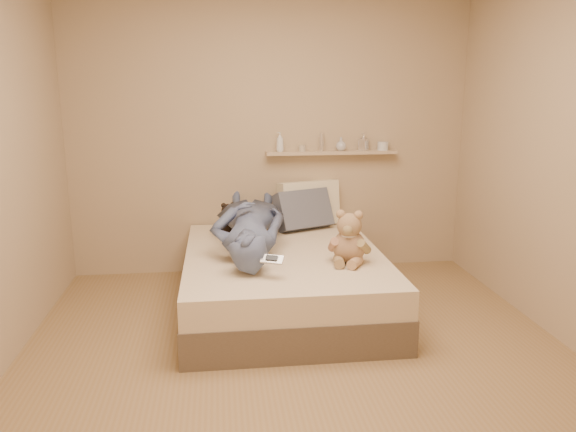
{
  "coord_description": "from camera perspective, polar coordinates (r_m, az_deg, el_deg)",
  "views": [
    {
      "loc": [
        -0.48,
        -3.17,
        1.7
      ],
      "look_at": [
        0.0,
        0.65,
        0.8
      ],
      "focal_mm": 35.0,
      "sensor_mm": 36.0,
      "label": 1
    }
  ],
  "objects": [
    {
      "name": "room",
      "position": [
        3.23,
        1.44,
        6.03
      ],
      "size": [
        3.8,
        3.8,
        3.8
      ],
      "color": "olive",
      "rests_on": "ground"
    },
    {
      "name": "bed",
      "position": [
        4.38,
        -0.46,
        -6.52
      ],
      "size": [
        1.5,
        1.9,
        0.45
      ],
      "color": "brown",
      "rests_on": "floor"
    },
    {
      "name": "game_console",
      "position": [
        3.7,
        -1.64,
        -4.41
      ],
      "size": [
        0.16,
        0.12,
        0.05
      ],
      "color": "#B5B7BC",
      "rests_on": "bed"
    },
    {
      "name": "teddy_bear",
      "position": [
        4.03,
        6.21,
        -2.58
      ],
      "size": [
        0.31,
        0.32,
        0.39
      ],
      "color": "#A07458",
      "rests_on": "bed"
    },
    {
      "name": "dark_plush",
      "position": [
        4.85,
        -6.09,
        -0.41
      ],
      "size": [
        0.18,
        0.18,
        0.27
      ],
      "color": "black",
      "rests_on": "bed"
    },
    {
      "name": "pillow_cream",
      "position": [
        5.1,
        2.11,
        1.29
      ],
      "size": [
        0.59,
        0.35,
        0.42
      ],
      "primitive_type": "cube",
      "rotation": [
        -0.12,
        0.0,
        0.29
      ],
      "color": "beige",
      "rests_on": "bed"
    },
    {
      "name": "pillow_grey",
      "position": [
        4.96,
        1.57,
        0.6
      ],
      "size": [
        0.56,
        0.44,
        0.37
      ],
      "primitive_type": "cube",
      "rotation": [
        -0.43,
        0.0,
        0.39
      ],
      "color": "#555B67",
      "rests_on": "bed"
    },
    {
      "name": "person",
      "position": [
        4.43,
        -3.98,
        -0.73
      ],
      "size": [
        0.7,
        1.62,
        0.38
      ],
      "primitive_type": "imported",
      "rotation": [
        0.0,
        0.0,
        3.06
      ],
      "color": "slate",
      "rests_on": "bed"
    },
    {
      "name": "wall_shelf",
      "position": [
        5.15,
        4.47,
        6.45
      ],
      "size": [
        1.2,
        0.12,
        0.03
      ],
      "primitive_type": "cube",
      "color": "tan",
      "rests_on": "wall_back"
    },
    {
      "name": "shelf_bottles",
      "position": [
        5.15,
        5.17,
        7.34
      ],
      "size": [
        1.05,
        0.11,
        0.17
      ],
      "color": "silver",
      "rests_on": "wall_shelf"
    }
  ]
}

